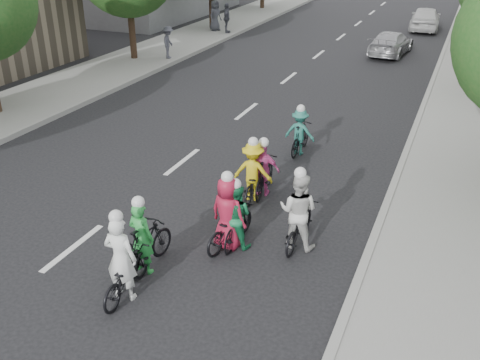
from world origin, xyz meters
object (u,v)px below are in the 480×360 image
Objects in this scene: follow_car_lead at (391,43)px; spectator_2 at (215,15)px; cyclist_0 at (124,268)px; cyclist_5 at (144,244)px; spectator_1 at (227,18)px; cyclist_4 at (229,220)px; cyclist_1 at (236,220)px; follow_car_trail at (425,18)px; cyclist_3 at (264,173)px; spectator_0 at (168,42)px; cyclist_6 at (298,217)px; cyclist_2 at (254,176)px; cyclist_7 at (300,135)px.

follow_car_lead is 2.25× the size of spectator_2.
cyclist_0 is 1.08× the size of cyclist_5.
cyclist_4 is at bearing -176.57° from spectator_1.
spectator_2 is (-10.81, 21.60, 0.45)m from cyclist_1.
spectator_2 is at bearing 23.88° from follow_car_trail.
cyclist_3 reaches higher than follow_car_lead.
follow_car_lead is (1.55, 21.47, -0.01)m from cyclist_5.
cyclist_0 is 0.46× the size of follow_car_lead.
cyclist_4 is at bearing -120.05° from cyclist_0.
cyclist_0 is 1.20× the size of spectator_0.
cyclist_6 is 19.40m from follow_car_lead.
cyclist_1 is at bearing -176.17° from spectator_1.
cyclist_4 reaches higher than cyclist_5.
cyclist_1 is at bearing -123.16° from cyclist_5.
cyclist_2 reaches higher than follow_car_trail.
spectator_1 is at bearing 27.49° from follow_car_trail.
cyclist_5 is at bearing 91.34° from follow_car_lead.
follow_car_lead is at bearing -75.39° from spectator_0.
cyclist_3 is 21.80m from spectator_2.
cyclist_2 is 0.95× the size of spectator_2.
cyclist_7 reaches higher than follow_car_trail.
cyclist_5 reaches higher than cyclist_7.
spectator_1 is 1.06m from spectator_2.
cyclist_3 is at bearing -121.47° from cyclist_2.
cyclist_6 is (2.48, 2.97, 0.08)m from cyclist_0.
cyclist_4 is 1.15× the size of cyclist_7.
spectator_0 reaches higher than cyclist_7.
spectator_0 is at bearing -40.67° from cyclist_7.
spectator_1 is (-9.70, 21.30, 0.39)m from cyclist_4.
cyclist_2 is 1.10× the size of spectator_0.
cyclist_5 is (-0.88, -3.75, -0.01)m from cyclist_2.
cyclist_2 is at bearing -71.92° from cyclist_4.
cyclist_2 is 0.99× the size of spectator_1.
spectator_1 is at bearing -57.19° from cyclist_7.
cyclist_6 is at bearing -131.99° from spectator_2.
follow_car_trail is at bearing -95.01° from cyclist_1.
cyclist_0 is 5.04m from cyclist_3.
spectator_2 is at bearing -67.73° from cyclist_2.
cyclist_4 is 27.80m from follow_car_trail.
spectator_1 is at bearing -55.73° from cyclist_4.
cyclist_5 is (-1.04, -4.09, 0.01)m from cyclist_3.
cyclist_4 is at bearing 94.51° from follow_car_lead.
cyclist_5 is 0.96× the size of spectator_2.
cyclist_4 reaches higher than cyclist_2.
cyclist_2 is (-0.46, 2.17, 0.01)m from cyclist_1.
spectator_1 is (-9.53, 18.70, 0.44)m from cyclist_3.
cyclist_4 reaches higher than spectator_0.
follow_car_trail is (2.36, 30.12, 0.14)m from cyclist_0.
spectator_2 is at bearing -59.84° from cyclist_6.
cyclist_2 is 3.28m from cyclist_7.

